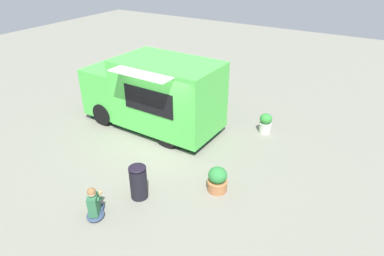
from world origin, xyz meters
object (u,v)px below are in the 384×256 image
object	(u,v)px
person_customer	(94,205)
planter_flowering_far	(266,123)
trash_bin	(138,182)
food_truck	(154,95)
planter_flowering_near	(217,180)

from	to	relation	value
person_customer	planter_flowering_far	world-z (taller)	person_customer
person_customer	trash_bin	bearing A→B (deg)	-21.75
food_truck	trash_bin	size ratio (longest dim) A/B	5.22
person_customer	planter_flowering_near	xyz separation A→B (m)	(2.52, -2.15, 0.00)
planter_flowering_near	trash_bin	size ratio (longest dim) A/B	0.74
person_customer	planter_flowering_far	distance (m)	6.72
food_truck	person_customer	size ratio (longest dim) A/B	5.73
planter_flowering_far	trash_bin	xyz separation A→B (m)	(-5.20, 1.64, 0.12)
person_customer	planter_flowering_far	bearing A→B (deg)	-18.31
planter_flowering_far	trash_bin	world-z (taller)	trash_bin
planter_flowering_far	trash_bin	size ratio (longest dim) A/B	0.74
planter_flowering_near	trash_bin	xyz separation A→B (m)	(-1.35, 1.68, 0.15)
planter_flowering_near	planter_flowering_far	world-z (taller)	planter_flowering_far
food_truck	trash_bin	bearing A→B (deg)	-149.67
planter_flowering_near	trash_bin	bearing A→B (deg)	128.69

